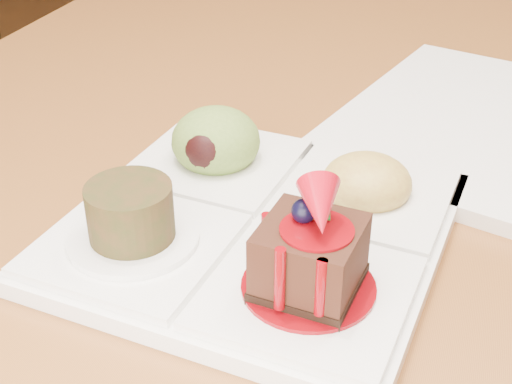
% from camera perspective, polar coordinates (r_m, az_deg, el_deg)
% --- Properties ---
extents(dining_table, '(1.00, 1.80, 0.75)m').
position_cam_1_polar(dining_table, '(0.93, 16.28, 8.89)').
color(dining_table, brown).
rests_on(dining_table, ground).
extents(sampler_plate, '(0.26, 0.26, 0.09)m').
position_cam_1_polar(sampler_plate, '(0.47, -0.02, -1.45)').
color(sampler_plate, white).
rests_on(sampler_plate, dining_table).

